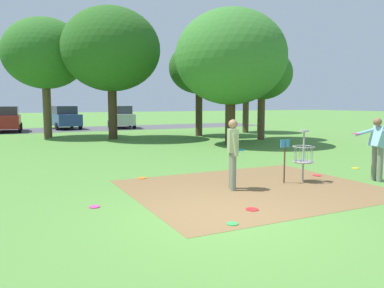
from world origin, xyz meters
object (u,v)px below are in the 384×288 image
frisbee_far_left (142,178)px  tree_mid_right (199,68)px  player_throwing (233,150)px  parked_car_center_left (64,117)px  frisbee_scattered_b (356,168)px  tree_far_left (246,76)px  frisbee_near_basket (94,207)px  tree_near_left (111,50)px  frisbee_mid_grass (317,175)px  frisbee_scattered_a (252,209)px  parked_car_leftmost (6,119)px  player_foreground_watching (378,145)px  disc_golf_basket (301,154)px  tree_mid_left (262,74)px  tree_far_center (45,54)px  parked_car_center_right (121,117)px  frisbee_by_tee (232,224)px  tree_near_right (231,57)px

frisbee_far_left → tree_mid_right: 14.36m
player_throwing → parked_car_center_left: size_ratio=0.39×
frisbee_scattered_b → parked_car_center_left: parked_car_center_left is taller
tree_far_left → parked_car_center_left: tree_far_left is taller
frisbee_near_basket → tree_mid_right: size_ratio=0.04×
frisbee_far_left → parked_car_center_left: parked_car_center_left is taller
player_throwing → tree_near_left: size_ratio=0.23×
frisbee_mid_grass → tree_mid_right: bearing=77.3°
frisbee_scattered_a → frisbee_scattered_b: size_ratio=1.05×
frisbee_near_basket → parked_car_leftmost: size_ratio=0.05×
player_foreground_watching → parked_car_center_left: (-4.68, 25.08, -0.06)m
tree_mid_right → parked_car_center_left: (-6.76, 10.59, -3.32)m
disc_golf_basket → parked_car_center_left: bearing=96.5°
frisbee_mid_grass → frisbee_far_left: (-4.68, 1.87, 0.00)m
parked_car_leftmost → frisbee_far_left: bearing=-80.9°
frisbee_near_basket → parked_car_center_left: parked_car_center_left is taller
frisbee_near_basket → tree_mid_right: (9.46, 13.74, 4.23)m
frisbee_near_basket → tree_mid_left: 15.85m
tree_far_center → parked_car_center_left: 8.96m
frisbee_mid_grass → tree_mid_right: tree_mid_right is taller
tree_near_left → parked_car_center_right: (3.12, 9.38, -4.17)m
frisbee_by_tee → tree_far_left: 20.93m
tree_far_left → parked_car_center_right: tree_far_left is taller
tree_far_left → parked_car_center_right: bearing=127.1°
frisbee_by_tee → parked_car_center_right: 26.07m
disc_golf_basket → parked_car_center_right: (1.65, 23.33, 0.17)m
frisbee_far_left → parked_car_center_left: (0.90, 21.97, 0.91)m
player_throwing → tree_near_right: 10.44m
frisbee_far_left → frisbee_scattered_a: size_ratio=1.00×
frisbee_by_tee → tree_far_left: bearing=55.1°
frisbee_mid_grass → frisbee_scattered_b: size_ratio=1.05×
tree_near_right → tree_far_left: tree_near_right is taller
frisbee_near_basket → frisbee_scattered_a: size_ratio=0.87×
frisbee_near_basket → tree_near_right: 12.80m
disc_golf_basket → tree_near_right: 9.69m
frisbee_far_left → tree_far_left: tree_far_left is taller
player_foreground_watching → tree_near_right: bearing=82.9°
frisbee_far_left → tree_mid_right: (7.66, 11.38, 4.23)m
player_foreground_watching → tree_mid_left: 11.99m
frisbee_scattered_a → tree_far_left: bearing=56.2°
player_throwing → frisbee_scattered_b: (5.14, 0.75, -0.96)m
player_throwing → parked_car_leftmost: (-4.86, 22.89, -0.05)m
player_foreground_watching → parked_car_center_right: size_ratio=0.39×
frisbee_by_tee → parked_car_leftmost: (-3.44, 25.14, 0.91)m
parked_car_center_right → tree_near_right: bearing=-84.6°
tree_mid_left → tree_far_center: size_ratio=0.74×
frisbee_near_basket → tree_mid_left: size_ratio=0.04×
player_foreground_watching → frisbee_mid_grass: bearing=125.9°
tree_mid_right → frisbee_mid_grass: bearing=-102.7°
frisbee_scattered_b → parked_car_center_left: 24.20m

